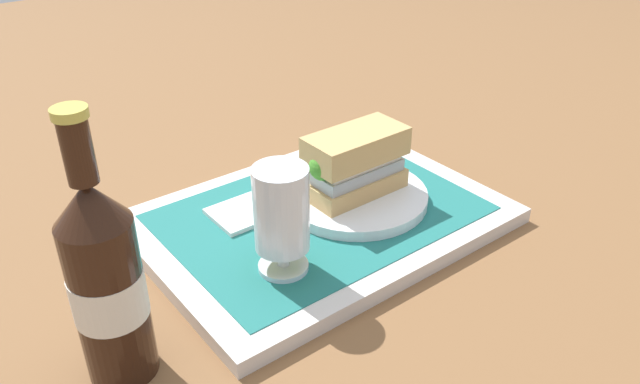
% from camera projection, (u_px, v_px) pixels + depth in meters
% --- Properties ---
extents(ground_plane, '(3.00, 3.00, 0.00)m').
position_uv_depth(ground_plane, '(320.00, 225.00, 0.81)').
color(ground_plane, brown).
extents(tray, '(0.44, 0.32, 0.02)m').
position_uv_depth(tray, '(320.00, 219.00, 0.80)').
color(tray, silver).
rests_on(tray, ground_plane).
extents(placemat, '(0.38, 0.27, 0.00)m').
position_uv_depth(placemat, '(320.00, 212.00, 0.80)').
color(placemat, '#1E6B66').
rests_on(placemat, tray).
extents(plate, '(0.19, 0.19, 0.01)m').
position_uv_depth(plate, '(354.00, 196.00, 0.81)').
color(plate, white).
rests_on(plate, placemat).
extents(sandwich, '(0.13, 0.06, 0.08)m').
position_uv_depth(sandwich, '(354.00, 163.00, 0.79)').
color(sandwich, tan).
rests_on(sandwich, plate).
extents(beer_glass, '(0.06, 0.06, 0.12)m').
position_uv_depth(beer_glass, '(282.00, 217.00, 0.66)').
color(beer_glass, silver).
rests_on(beer_glass, placemat).
extents(napkin_folded, '(0.09, 0.07, 0.01)m').
position_uv_depth(napkin_folded, '(247.00, 211.00, 0.79)').
color(napkin_folded, white).
rests_on(napkin_folded, placemat).
extents(beer_bottle, '(0.07, 0.07, 0.27)m').
position_uv_depth(beer_bottle, '(106.00, 282.00, 0.54)').
color(beer_bottle, black).
rests_on(beer_bottle, ground_plane).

